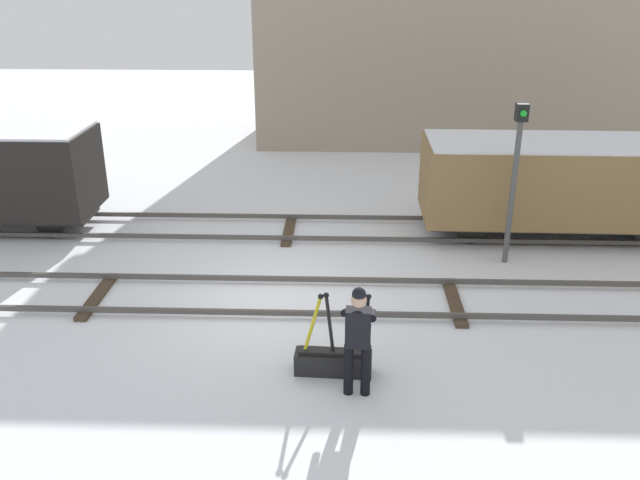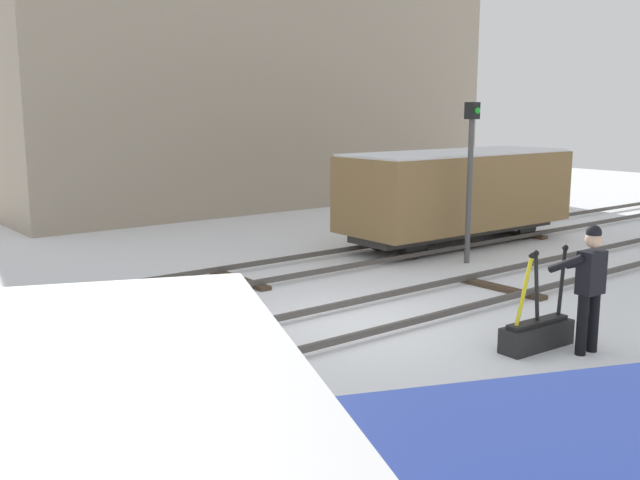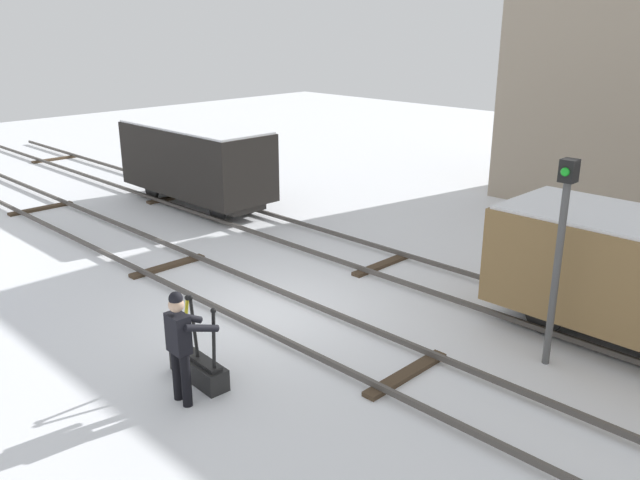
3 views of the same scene
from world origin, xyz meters
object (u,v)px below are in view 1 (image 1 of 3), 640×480
Objects in this scene: switch_lever_frame at (333,359)px; freight_car_back_track at (558,182)px; signal_post at (515,167)px; rail_worker at (358,334)px.

freight_car_back_track is (5.21, 6.09, 1.11)m from switch_lever_frame.
freight_car_back_track is at bearing 47.73° from signal_post.
freight_car_back_track is at bearing 52.58° from switch_lever_frame.
signal_post is 2.35m from freight_car_back_track.
switch_lever_frame is 8.09m from freight_car_back_track.
freight_car_back_track reaches higher than switch_lever_frame.
rail_worker is 8.20m from freight_car_back_track.
rail_worker reaches higher than switch_lever_frame.
switch_lever_frame is at bearing 128.12° from rail_worker.
rail_worker is at bearing -123.96° from signal_post.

